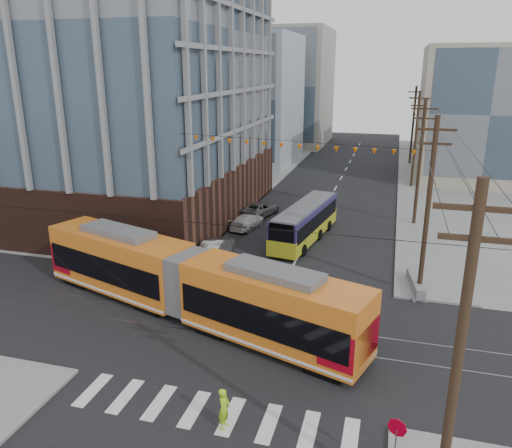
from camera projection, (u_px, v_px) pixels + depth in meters
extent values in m
plane|color=slate|center=(235.00, 372.00, 23.24)|extent=(160.00, 160.00, 0.00)
cube|color=#381E16|center=(82.00, 58.00, 45.69)|extent=(30.00, 25.00, 28.60)
cube|color=#8C99A5|center=(233.00, 99.00, 72.62)|extent=(18.00, 16.00, 18.00)
cube|color=gray|center=(480.00, 114.00, 60.77)|extent=(14.00, 14.00, 16.00)
cube|color=gray|center=(283.00, 87.00, 89.91)|extent=(16.00, 18.00, 20.00)
cube|color=#8C99A5|center=(475.00, 110.00, 78.92)|extent=(16.00, 16.00, 14.00)
cylinder|color=black|center=(456.00, 371.00, 13.88)|extent=(0.30, 0.30, 11.00)
cylinder|color=black|center=(413.00, 126.00, 70.80)|extent=(0.30, 0.30, 11.00)
imported|color=gray|center=(216.00, 248.00, 37.08)|extent=(1.53, 4.37, 1.44)
imported|color=beige|center=(247.00, 221.00, 43.70)|extent=(2.42, 4.57, 1.26)
imported|color=#4A4A4D|center=(260.00, 209.00, 47.41)|extent=(3.35, 5.14, 1.31)
imported|color=#A0E11D|center=(224.00, 409.00, 19.40)|extent=(0.45, 0.66, 1.75)
cube|color=gray|center=(416.00, 284.00, 31.72)|extent=(1.39, 3.88, 0.76)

